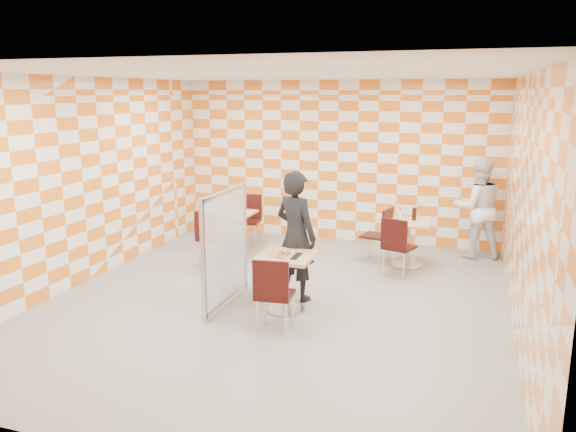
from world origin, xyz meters
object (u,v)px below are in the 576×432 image
object	(u,v)px
partition	(226,247)
man_white	(478,208)
chair_empty_near	(210,234)
chair_second_side	(381,231)
chair_second_front	(397,242)
chair_main_front	(273,290)
soda_bottle	(414,214)
second_table	(408,236)
man_dark	(296,236)
chair_empty_far	(249,215)
sport_bottle	(400,214)
empty_table	(233,226)
main_table	(286,273)

from	to	relation	value
partition	man_white	size ratio (longest dim) A/B	0.90
chair_empty_near	chair_second_side	bearing A→B (deg)	22.64
chair_second_front	partition	distance (m)	2.73
chair_main_front	soda_bottle	distance (m)	3.51
chair_second_front	partition	world-z (taller)	partition
second_table	man_dark	distance (m)	2.36
chair_second_side	soda_bottle	xyz separation A→B (m)	(0.51, 0.06, 0.31)
soda_bottle	man_dark	bearing A→B (deg)	-123.60
soda_bottle	chair_empty_near	bearing A→B (deg)	-159.83
chair_empty_far	chair_main_front	bearing A→B (deg)	-64.16
chair_second_side	chair_empty_near	xyz separation A→B (m)	(-2.58, -1.07, 0.00)
second_table	man_dark	world-z (taller)	man_dark
chair_empty_far	sport_bottle	xyz separation A→B (m)	(2.80, -0.39, 0.29)
chair_empty_near	partition	xyz separation A→B (m)	(0.92, -1.42, 0.25)
chair_empty_near	sport_bottle	xyz separation A→B (m)	(2.87, 1.12, 0.29)
empty_table	chair_second_side	size ratio (longest dim) A/B	0.81
empty_table	soda_bottle	distance (m)	3.08
chair_main_front	man_dark	distance (m)	1.26
chair_second_front	chair_second_side	size ratio (longest dim) A/B	1.00
soda_bottle	second_table	bearing A→B (deg)	-123.88
chair_second_front	sport_bottle	xyz separation A→B (m)	(-0.05, 0.70, 0.29)
second_table	chair_empty_far	world-z (taller)	chair_empty_far
man_dark	man_white	bearing A→B (deg)	-106.00
soda_bottle	main_table	bearing A→B (deg)	-117.90
sport_bottle	second_table	bearing A→B (deg)	-31.68
man_white	chair_empty_near	bearing A→B (deg)	10.21
empty_table	sport_bottle	distance (m)	2.85
main_table	man_dark	distance (m)	0.61
man_dark	sport_bottle	xyz separation A→B (m)	(1.14, 2.04, -0.05)
empty_table	chair_second_side	xyz separation A→B (m)	(2.53, 0.29, 0.04)
man_white	soda_bottle	xyz separation A→B (m)	(-0.98, -0.80, -0.01)
chair_second_side	sport_bottle	world-z (taller)	sport_bottle
chair_empty_far	man_white	size ratio (longest dim) A/B	0.54
second_table	sport_bottle	size ratio (longest dim) A/B	3.75
main_table	empty_table	distance (m)	2.77
sport_bottle	chair_second_side	bearing A→B (deg)	-170.35
man_dark	chair_empty_near	bearing A→B (deg)	-4.46
partition	soda_bottle	distance (m)	3.35
second_table	man_dark	size ratio (longest dim) A/B	0.42
sport_bottle	chair_empty_far	bearing A→B (deg)	172.11
chair_second_front	sport_bottle	size ratio (longest dim) A/B	4.62
second_table	man_white	xyz separation A→B (m)	(1.05, 0.90, 0.35)
chair_second_side	chair_empty_far	xyz separation A→B (m)	(-2.51, 0.44, 0.00)
partition	sport_bottle	xyz separation A→B (m)	(1.95, 2.55, 0.05)
chair_empty_near	man_white	distance (m)	4.51
second_table	chair_empty_near	size ratio (longest dim) A/B	0.81
man_white	soda_bottle	size ratio (longest dim) A/B	7.48
chair_second_side	soda_bottle	world-z (taller)	soda_bottle
partition	man_white	bearing A→B (deg)	46.80
man_white	empty_table	bearing A→B (deg)	0.68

